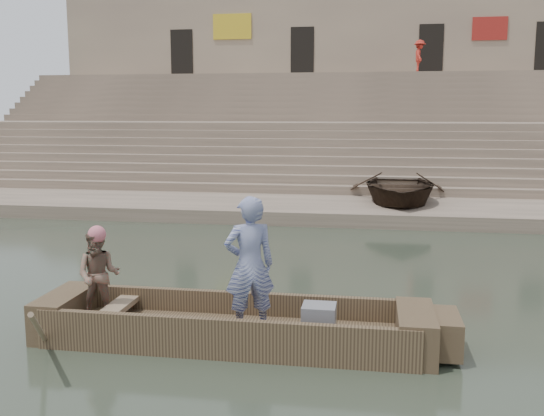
% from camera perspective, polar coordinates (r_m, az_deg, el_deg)
% --- Properties ---
extents(ground, '(120.00, 120.00, 0.00)m').
position_cam_1_polar(ground, '(11.82, -1.16, -7.09)').
color(ground, '#263024').
rests_on(ground, ground).
extents(lower_landing, '(32.00, 4.00, 0.40)m').
position_cam_1_polar(lower_landing, '(19.52, 3.13, -0.09)').
color(lower_landing, gray).
rests_on(lower_landing, ground).
extents(mid_landing, '(32.00, 3.00, 2.80)m').
position_cam_1_polar(mid_landing, '(26.81, 4.91, 4.93)').
color(mid_landing, gray).
rests_on(mid_landing, ground).
extents(upper_landing, '(32.00, 3.00, 5.20)m').
position_cam_1_polar(upper_landing, '(33.74, 5.88, 7.78)').
color(upper_landing, gray).
rests_on(upper_landing, ground).
extents(ghat_steps, '(32.00, 11.00, 5.20)m').
position_cam_1_polar(ghat_steps, '(28.47, 5.19, 5.97)').
color(ghat_steps, gray).
rests_on(ghat_steps, ground).
extents(building_wall, '(32.00, 5.07, 11.20)m').
position_cam_1_polar(building_wall, '(37.79, 6.34, 12.44)').
color(building_wall, tan).
rests_on(building_wall, ground).
extents(main_rowboat, '(5.00, 1.30, 0.22)m').
position_cam_1_polar(main_rowboat, '(8.98, -3.72, -11.64)').
color(main_rowboat, brown).
rests_on(main_rowboat, ground).
extents(rowboat_trim, '(6.04, 2.63, 2.01)m').
position_cam_1_polar(rowboat_trim, '(8.86, -2.42, -10.55)').
color(rowboat_trim, brown).
rests_on(rowboat_trim, ground).
extents(standing_man, '(0.83, 0.70, 1.92)m').
position_cam_1_polar(standing_man, '(8.47, -2.10, -5.31)').
color(standing_man, navy).
rests_on(standing_man, main_rowboat).
extents(rowing_man, '(0.73, 0.62, 1.34)m').
position_cam_1_polar(rowing_man, '(9.41, -15.74, -6.01)').
color(rowing_man, '#2A7E62').
rests_on(rowing_man, main_rowboat).
extents(television, '(0.46, 0.42, 0.40)m').
position_cam_1_polar(television, '(8.69, 4.29, -10.19)').
color(television, slate).
rests_on(television, main_rowboat).
extents(beached_rowboat, '(3.31, 4.62, 0.96)m').
position_cam_1_polar(beached_rowboat, '(19.97, 11.64, 1.90)').
color(beached_rowboat, '#2D2116').
rests_on(beached_rowboat, lower_landing).
extents(pedestrian, '(0.61, 1.06, 1.63)m').
position_cam_1_polar(pedestrian, '(32.95, 13.49, 13.50)').
color(pedestrian, red).
rests_on(pedestrian, upper_landing).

